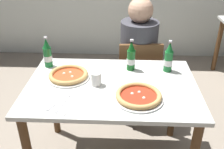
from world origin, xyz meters
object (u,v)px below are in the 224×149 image
Objects in this scene: diner_seated at (138,64)px; beer_bottle_center at (169,59)px; beer_bottle_left at (131,57)px; beer_bottle_right at (48,54)px; pizza_marinara_far at (139,96)px; chair_behind_table at (138,76)px; paper_cup at (96,79)px; dining_table_main at (112,98)px; pizza_margherita_near at (68,75)px; napkin_with_cutlery at (60,104)px.

diner_seated is 0.55m from beer_bottle_center.
beer_bottle_right is at bearing 177.96° from beer_bottle_left.
beer_bottle_center is (0.24, 0.39, 0.08)m from pizza_marinara_far.
beer_bottle_center is (0.20, -0.39, 0.37)m from chair_behind_table.
chair_behind_table reaches higher than paper_cup.
paper_cup is at bearing -173.27° from dining_table_main.
napkin_with_cutlery is at bearing -88.40° from pizza_margherita_near.
chair_behind_table is at bearing 62.01° from paper_cup.
chair_behind_table reaches higher than napkin_with_cutlery.
dining_table_main is 4.86× the size of beer_bottle_left.
pizza_marinara_far is at bearing -121.23° from beer_bottle_center.
pizza_margherita_near is 0.56m from pizza_marinara_far.
beer_bottle_right reaches higher than pizza_margherita_near.
diner_seated is 5.16× the size of napkin_with_cutlery.
diner_seated reaches higher than pizza_marinara_far.
pizza_marinara_far is at bearing -92.68° from diner_seated.
beer_bottle_center is at bearing 27.79° from dining_table_main.
dining_table_main is at bearing -108.36° from diner_seated.
chair_behind_table is (0.22, 0.61, -0.15)m from dining_table_main.
dining_table_main is 0.52m from beer_bottle_center.
chair_behind_table is 0.11m from diner_seated.
beer_bottle_center is 0.58m from paper_cup.
diner_seated is at bearing -88.36° from chair_behind_table.
diner_seated is 0.82m from pizza_margherita_near.
paper_cup reaches higher than dining_table_main.
pizza_marinara_far is 1.31× the size of beer_bottle_left.
beer_bottle_center reaches higher than dining_table_main.
dining_table_main is 0.35m from beer_bottle_left.
beer_bottle_left is 0.65m from beer_bottle_right.
dining_table_main is 0.99× the size of diner_seated.
beer_bottle_center reaches higher than pizza_marinara_far.
pizza_marinara_far is 0.42m from beer_bottle_left.
beer_bottle_right reaches higher than chair_behind_table.
paper_cup is at bearing 150.66° from pizza_marinara_far.
diner_seated reaches higher than napkin_with_cutlery.
beer_bottle_center is 0.93m from beer_bottle_right.
beer_bottle_left is 0.28m from beer_bottle_center.
diner_seated is at bearing 71.64° from dining_table_main.
beer_bottle_right is (-0.73, -0.41, 0.27)m from diner_seated.
pizza_margherita_near is at bearing 91.60° from napkin_with_cutlery.
beer_bottle_center reaches higher than pizza_margherita_near.
pizza_margherita_near reaches higher than dining_table_main.
beer_bottle_left and beer_bottle_center have the same top height.
diner_seated is (-0.01, 0.05, 0.10)m from chair_behind_table.
diner_seated is 0.86m from pizza_marinara_far.
paper_cup is (0.41, -0.27, -0.06)m from beer_bottle_right.
beer_bottle_left is (0.46, 0.15, 0.08)m from pizza_margherita_near.
napkin_with_cutlery is (-0.49, -0.08, -0.02)m from pizza_marinara_far.
pizza_margherita_near is (-0.32, 0.08, 0.14)m from dining_table_main.
chair_behind_table is 0.84m from pizza_marinara_far.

